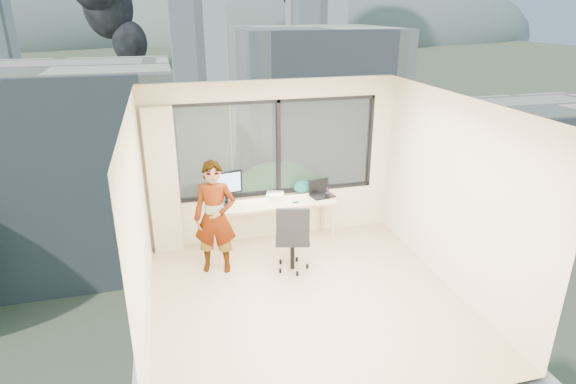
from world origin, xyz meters
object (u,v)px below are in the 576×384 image
object	(u,v)px
monitor	(226,188)
laptop	(322,190)
person	(215,218)
chair	(292,236)
handbag	(302,187)
desk	(278,222)
game_console	(275,195)

from	to	relation	value
monitor	laptop	world-z (taller)	monitor
monitor	laptop	distance (m)	1.56
person	laptop	world-z (taller)	person
chair	handbag	distance (m)	1.21
desk	monitor	distance (m)	1.03
person	desk	bearing A→B (deg)	43.88
chair	handbag	world-z (taller)	chair
desk	game_console	bearing A→B (deg)	89.53
desk	chair	size ratio (longest dim) A/B	1.67
desk	game_console	distance (m)	0.45
chair	desk	bearing A→B (deg)	105.89
chair	game_console	distance (m)	1.05
handbag	chair	bearing A→B (deg)	-103.09
laptop	game_console	bearing A→B (deg)	155.80
desk	game_console	xyz separation A→B (m)	(0.00, 0.18, 0.41)
person	game_console	world-z (taller)	person
game_console	laptop	world-z (taller)	laptop
handbag	laptop	bearing A→B (deg)	-29.86
chair	game_console	bearing A→B (deg)	105.56
desk	laptop	world-z (taller)	laptop
monitor	handbag	size ratio (longest dim) A/B	1.87
person	chair	bearing A→B (deg)	1.35
monitor	laptop	size ratio (longest dim) A/B	1.38
game_console	chair	bearing A→B (deg)	-70.57
monitor	handbag	xyz separation A→B (m)	(1.27, 0.14, -0.16)
chair	game_console	world-z (taller)	chair
person	monitor	distance (m)	0.74
chair	laptop	size ratio (longest dim) A/B	2.78
laptop	handbag	xyz separation A→B (m)	(-0.28, 0.23, -0.01)
desk	person	bearing A→B (deg)	-151.11
monitor	handbag	bearing A→B (deg)	-3.70
person	laptop	bearing A→B (deg)	33.02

